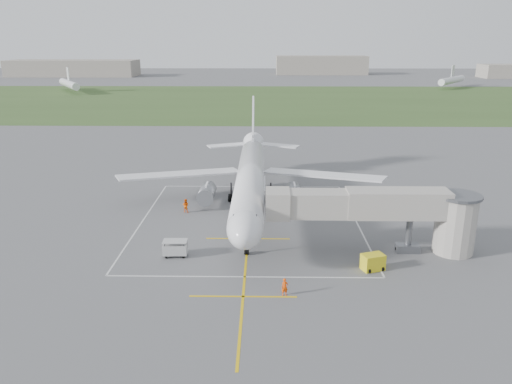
{
  "coord_description": "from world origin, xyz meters",
  "views": [
    {
      "loc": [
        1.87,
        -65.26,
        22.85
      ],
      "look_at": [
        0.88,
        -4.0,
        4.0
      ],
      "focal_mm": 35.0,
      "sensor_mm": 36.0,
      "label": 1
    }
  ],
  "objects_px": {
    "baggage_cart": "(175,248)",
    "ramp_worker_wing": "(186,205)",
    "airliner": "(250,179)",
    "jet_bridge": "(390,212)",
    "ramp_worker_nose": "(285,287)",
    "gpu_unit": "(373,262)"
  },
  "relations": [
    {
      "from": "airliner",
      "to": "jet_bridge",
      "type": "distance_m",
      "value": 21.22
    },
    {
      "from": "gpu_unit",
      "to": "ramp_worker_wing",
      "type": "distance_m",
      "value": 28.17
    },
    {
      "from": "jet_bridge",
      "to": "ramp_worker_wing",
      "type": "distance_m",
      "value": 28.04
    },
    {
      "from": "airliner",
      "to": "jet_bridge",
      "type": "relative_size",
      "value": 2.0
    },
    {
      "from": "airliner",
      "to": "baggage_cart",
      "type": "relative_size",
      "value": 17.66
    },
    {
      "from": "ramp_worker_nose",
      "to": "ramp_worker_wing",
      "type": "height_order",
      "value": "ramp_worker_wing"
    },
    {
      "from": "airliner",
      "to": "ramp_worker_wing",
      "type": "xyz_separation_m",
      "value": [
        -8.85,
        -1.3,
        -3.44
      ]
    },
    {
      "from": "baggage_cart",
      "to": "ramp_worker_wing",
      "type": "xyz_separation_m",
      "value": [
        -1.06,
        14.55,
        0.03
      ]
    },
    {
      "from": "baggage_cart",
      "to": "ramp_worker_nose",
      "type": "distance_m",
      "value": 14.48
    },
    {
      "from": "airliner",
      "to": "ramp_worker_wing",
      "type": "relative_size",
      "value": 24.52
    },
    {
      "from": "jet_bridge",
      "to": "baggage_cart",
      "type": "distance_m",
      "value": 23.87
    },
    {
      "from": "baggage_cart",
      "to": "gpu_unit",
      "type": "bearing_deg",
      "value": -9.82
    },
    {
      "from": "baggage_cart",
      "to": "ramp_worker_nose",
      "type": "xyz_separation_m",
      "value": [
        11.65,
        -8.59,
        -0.08
      ]
    },
    {
      "from": "ramp_worker_nose",
      "to": "ramp_worker_wing",
      "type": "bearing_deg",
      "value": 110.41
    },
    {
      "from": "ramp_worker_wing",
      "to": "ramp_worker_nose",
      "type": "bearing_deg",
      "value": 135.8
    },
    {
      "from": "jet_bridge",
      "to": "ramp_worker_wing",
      "type": "height_order",
      "value": "jet_bridge"
    },
    {
      "from": "gpu_unit",
      "to": "airliner",
      "type": "bearing_deg",
      "value": 105.25
    },
    {
      "from": "airliner",
      "to": "ramp_worker_wing",
      "type": "height_order",
      "value": "airliner"
    },
    {
      "from": "airliner",
      "to": "gpu_unit",
      "type": "height_order",
      "value": "airliner"
    },
    {
      "from": "ramp_worker_nose",
      "to": "airliner",
      "type": "bearing_deg",
      "value": 90.6
    },
    {
      "from": "jet_bridge",
      "to": "gpu_unit",
      "type": "height_order",
      "value": "jet_bridge"
    },
    {
      "from": "airliner",
      "to": "jet_bridge",
      "type": "bearing_deg",
      "value": -42.19
    }
  ]
}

